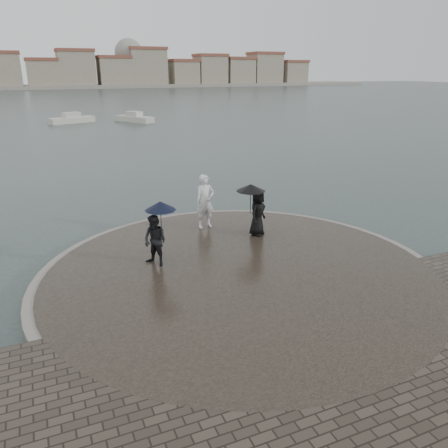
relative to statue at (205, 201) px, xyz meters
name	(u,v)px	position (x,y,z in m)	size (l,w,h in m)	color
ground	(302,341)	(-0.41, -7.61, -1.41)	(400.00, 400.00, 0.00)	#2B3835
kerb_ring	(241,276)	(-0.41, -4.11, -1.25)	(12.50, 12.50, 0.32)	gray
quay_tip	(241,275)	(-0.41, -4.11, -1.23)	(11.90, 11.90, 0.36)	#2D261E
statue	(205,201)	(0.00, 0.00, 0.00)	(0.76, 0.50, 2.09)	white
visitor_left	(156,232)	(-2.64, -2.66, 0.04)	(1.23, 1.10, 2.04)	black
visitor_right	(256,206)	(1.41, -1.53, 0.08)	(1.30, 1.12, 1.95)	black
far_skyline	(22,72)	(-6.71, 153.10, 4.20)	(260.00, 20.00, 37.00)	gray
boats	(68,126)	(-2.21, 36.56, -1.03)	(21.76, 21.25, 1.50)	beige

